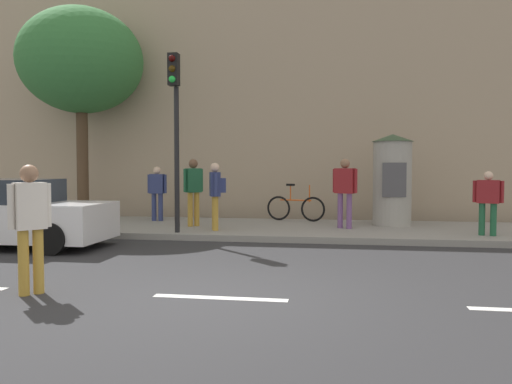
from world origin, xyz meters
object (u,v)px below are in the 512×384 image
at_px(pedestrian_in_light_jacket, 193,187).
at_px(parked_car_red, 1,214).
at_px(street_tree, 81,62).
at_px(pedestrian_tallest, 157,189).
at_px(traffic_light, 175,113).
at_px(pedestrian_in_red_top, 30,219).
at_px(bicycle_leaning, 296,208).
at_px(poster_column, 392,179).
at_px(pedestrian_with_bag, 216,190).
at_px(pedestrian_in_dark_shirt, 345,186).
at_px(pedestrian_near_pole, 488,198).

bearing_deg(pedestrian_in_light_jacket, parked_car_red, -137.08).
bearing_deg(street_tree, pedestrian_tallest, -8.82).
bearing_deg(traffic_light, pedestrian_in_red_top, -92.79).
bearing_deg(parked_car_red, pedestrian_tallest, 65.61).
height_order(traffic_light, bicycle_leaning, traffic_light).
bearing_deg(poster_column, parked_car_red, -154.06).
distance_m(pedestrian_with_bag, pedestrian_in_dark_shirt, 3.32).
bearing_deg(pedestrian_in_light_jacket, pedestrian_tallest, 140.91).
relative_size(poster_column, parked_car_red, 0.54).
height_order(pedestrian_in_red_top, pedestrian_with_bag, pedestrian_with_bag).
bearing_deg(pedestrian_in_red_top, bicycle_leaning, 71.62).
relative_size(pedestrian_in_red_top, pedestrian_tallest, 1.10).
xyz_separation_m(street_tree, pedestrian_with_bag, (4.76, -2.30, -3.80)).
xyz_separation_m(pedestrian_in_red_top, pedestrian_in_light_jacket, (0.29, 6.88, 0.17)).
bearing_deg(pedestrian_in_dark_shirt, pedestrian_with_bag, -164.51).
distance_m(traffic_light, pedestrian_tallest, 3.53).
distance_m(traffic_light, pedestrian_in_red_top, 5.80).
relative_size(traffic_light, pedestrian_in_light_jacket, 2.37).
bearing_deg(pedestrian_in_red_top, pedestrian_in_light_jacket, 87.57).
height_order(poster_column, pedestrian_tallest, poster_column).
xyz_separation_m(pedestrian_in_light_jacket, pedestrian_in_dark_shirt, (3.99, 0.15, 0.04)).
bearing_deg(parked_car_red, pedestrian_near_pole, 12.72).
xyz_separation_m(street_tree, pedestrian_in_red_top, (3.68, -8.43, -3.92)).
height_order(traffic_light, street_tree, street_tree).
bearing_deg(parked_car_red, pedestrian_in_light_jacket, 42.92).
distance_m(traffic_light, pedestrian_in_light_jacket, 2.30).
bearing_deg(street_tree, pedestrian_in_dark_shirt, -10.05).
distance_m(poster_column, pedestrian_with_bag, 4.81).
height_order(pedestrian_in_red_top, parked_car_red, pedestrian_in_red_top).
distance_m(pedestrian_tallest, pedestrian_in_dark_shirt, 5.52).
distance_m(traffic_light, bicycle_leaning, 4.82).
bearing_deg(bicycle_leaning, pedestrian_in_red_top, -108.38).
relative_size(traffic_light, parked_car_red, 0.93).
bearing_deg(traffic_light, pedestrian_in_dark_shirt, 21.45).
height_order(poster_column, pedestrian_near_pole, poster_column).
height_order(pedestrian_with_bag, pedestrian_in_dark_shirt, pedestrian_in_dark_shirt).
relative_size(bicycle_leaning, parked_car_red, 0.38).
relative_size(pedestrian_in_light_jacket, parked_car_red, 0.39).
bearing_deg(pedestrian_near_pole, parked_car_red, -167.28).
bearing_deg(pedestrian_tallest, pedestrian_with_bag, -40.52).
height_order(street_tree, pedestrian_tallest, street_tree).
distance_m(poster_column, pedestrian_near_pole, 2.69).
relative_size(street_tree, bicycle_leaning, 3.69).
height_order(pedestrian_in_dark_shirt, bicycle_leaning, pedestrian_in_dark_shirt).
relative_size(pedestrian_in_red_top, pedestrian_in_dark_shirt, 0.98).
xyz_separation_m(poster_column, pedestrian_near_pole, (1.96, -1.81, -0.38)).
xyz_separation_m(poster_column, pedestrian_in_dark_shirt, (-1.27, -0.90, -0.16)).
bearing_deg(pedestrian_in_dark_shirt, bicycle_leaning, 130.78).
xyz_separation_m(pedestrian_in_red_top, pedestrian_with_bag, (1.08, 6.14, 0.13)).
xyz_separation_m(poster_column, pedestrian_with_bag, (-4.46, -1.79, -0.25)).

